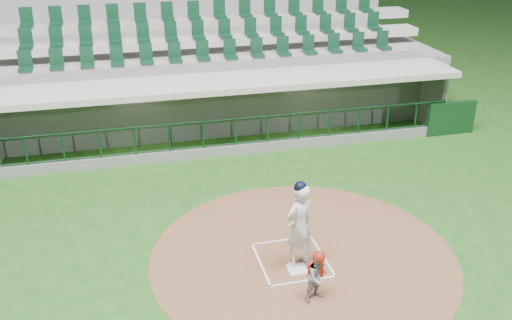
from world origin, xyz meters
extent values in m
plane|color=#1D4B15|center=(0.00, 0.00, 0.00)|extent=(120.00, 120.00, 0.00)
cylinder|color=brown|center=(0.30, -0.20, 0.01)|extent=(7.20, 7.20, 0.01)
cube|color=silver|center=(0.00, -0.70, 0.02)|extent=(0.43, 0.43, 0.02)
cube|color=white|center=(-0.75, -0.30, 0.02)|extent=(0.05, 1.80, 0.01)
cube|color=white|center=(0.75, -0.30, 0.02)|extent=(0.05, 1.80, 0.01)
cube|color=silver|center=(0.00, 0.55, 0.02)|extent=(1.55, 0.05, 0.01)
cube|color=white|center=(0.00, -1.15, 0.02)|extent=(1.55, 0.05, 0.01)
cube|color=gray|center=(0.00, 7.50, -0.55)|extent=(15.00, 3.00, 0.10)
cube|color=slate|center=(0.00, 9.10, 0.85)|extent=(15.00, 0.20, 2.70)
cube|color=#A7A294|center=(0.00, 8.98, 1.10)|extent=(13.50, 0.04, 0.90)
cube|color=gray|center=(7.50, 7.50, 0.85)|extent=(0.20, 3.00, 2.70)
cube|color=#ACA69B|center=(0.00, 7.25, 2.30)|extent=(15.40, 3.50, 0.20)
cube|color=slate|center=(0.00, 5.95, 0.15)|extent=(15.00, 0.15, 0.40)
cube|color=black|center=(0.00, 5.95, 1.73)|extent=(15.00, 0.01, 0.95)
cube|color=brown|center=(0.00, 8.55, -0.28)|extent=(12.75, 0.40, 0.45)
cube|color=white|center=(-3.00, 7.50, 2.17)|extent=(1.30, 0.35, 0.04)
cube|color=white|center=(3.00, 7.50, 2.17)|extent=(1.30, 0.35, 0.04)
cube|color=black|center=(7.80, 5.90, 0.60)|extent=(1.80, 0.18, 1.20)
imported|color=#AE1512|center=(-6.15, 8.16, 0.36)|extent=(1.20, 0.82, 1.72)
imported|color=#A41E11|center=(-2.81, 8.50, 0.35)|extent=(1.06, 0.61, 1.70)
imported|color=#9E1711|center=(1.76, 8.35, 0.41)|extent=(0.94, 0.66, 1.81)
imported|color=#B1131E|center=(5.74, 8.17, 0.27)|extent=(1.49, 0.88, 1.53)
cube|color=gray|center=(0.00, 10.75, 1.15)|extent=(17.00, 6.50, 2.50)
cube|color=gray|center=(0.00, 9.25, 2.30)|extent=(16.60, 0.95, 0.30)
cube|color=#B0AA9F|center=(0.00, 10.20, 2.85)|extent=(16.60, 0.95, 0.30)
cube|color=#9C968D|center=(0.00, 11.15, 3.40)|extent=(16.60, 0.95, 0.30)
cube|color=gray|center=(0.00, 14.10, 2.53)|extent=(17.00, 0.25, 5.05)
imported|color=white|center=(0.08, -0.49, 1.03)|extent=(0.88, 0.75, 2.04)
sphere|color=black|center=(0.08, -0.49, 1.99)|extent=(0.28, 0.28, 0.28)
cylinder|color=#A7874C|center=(-0.17, -0.74, 1.25)|extent=(0.58, 0.79, 0.39)
imported|color=gray|center=(0.09, -1.77, 0.55)|extent=(0.63, 0.56, 1.08)
sphere|color=#9F1C11|center=(0.09, -1.77, 1.04)|extent=(0.26, 0.26, 0.26)
cube|color=#B21F13|center=(0.09, -1.62, 0.62)|extent=(0.32, 0.10, 0.35)
camera|label=1|loc=(-3.48, -10.88, 7.63)|focal=40.00mm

